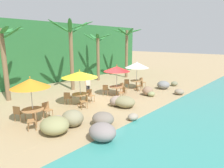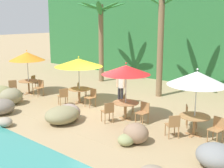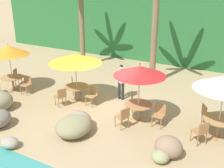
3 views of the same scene
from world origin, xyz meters
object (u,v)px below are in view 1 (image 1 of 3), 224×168
object	(u,v)px
chair_red_left	(123,92)
palm_tree_second	(71,43)
chair_yellow_seaward	(90,95)
chair_white_left	(140,85)
chair_orange_inland	(18,112)
umbrella_red	(117,69)
chair_white_seaward	(142,82)
chair_white_inland	(127,83)
dining_table_white	(136,82)
palm_tree_third	(98,50)
umbrella_white	(137,65)
palm_tree_fourth	(127,44)
chair_red_seaward	(123,87)
dining_table_orange	(33,112)
palm_tree_nearest	(3,49)
chair_red_inland	(106,89)
chair_orange_seaward	(47,109)
chair_orange_left	(34,119)
umbrella_orange	(30,83)
waiter_in_white	(88,84)
dining_table_red	(117,88)
dining_table_yellow	(80,96)
chair_yellow_left	(85,101)
chair_yellow_inland	(68,97)
umbrella_yellow	(80,74)

from	to	relation	value
chair_red_left	palm_tree_second	distance (m)	6.16
chair_yellow_seaward	chair_white_left	distance (m)	5.00
chair_orange_inland	umbrella_red	world-z (taller)	umbrella_red
chair_white_seaward	chair_white_inland	distance (m)	1.55
dining_table_white	palm_tree_third	xyz separation A→B (m)	(0.46, 5.34, 2.69)
umbrella_white	palm_tree_fourth	size ratio (longest dim) A/B	0.45
chair_yellow_seaward	chair_white_inland	bearing A→B (deg)	6.22
chair_red_seaward	chair_white_left	distance (m)	1.77
dining_table_orange	palm_tree_nearest	size ratio (longest dim) A/B	0.21
chair_red_inland	chair_yellow_seaward	bearing A→B (deg)	-170.59
palm_tree_fourth	chair_white_seaward	bearing A→B (deg)	-125.81
umbrella_red	palm_tree_nearest	distance (m)	8.01
dining_table_orange	chair_white_seaward	xyz separation A→B (m)	(10.63, 0.38, -0.10)
palm_tree_second	chair_orange_seaward	bearing A→B (deg)	-139.24
chair_red_inland	palm_tree_second	xyz separation A→B (m)	(-0.53, 3.51, 3.48)
chair_yellow_seaward	chair_white_left	bearing A→B (deg)	-10.05
dining_table_orange	palm_tree_second	size ratio (longest dim) A/B	0.19
chair_orange_left	chair_white_seaward	world-z (taller)	same
palm_tree_third	palm_tree_fourth	world-z (taller)	palm_tree_fourth
umbrella_orange	dining_table_white	distance (m)	9.90
chair_orange_seaward	umbrella_orange	bearing A→B (deg)	-171.81
waiter_in_white	palm_tree_nearest	bearing A→B (deg)	142.70
dining_table_red	palm_tree_second	world-z (taller)	palm_tree_second
chair_orange_left	palm_tree_fourth	bearing A→B (deg)	20.94
waiter_in_white	umbrella_orange	bearing A→B (deg)	-161.82
dining_table_yellow	chair_orange_left	bearing A→B (deg)	-161.09
chair_orange_inland	chair_yellow_left	bearing A→B (deg)	-14.85
chair_red_left	dining_table_orange	bearing A→B (deg)	174.33
umbrella_white	waiter_in_white	distance (m)	4.86
chair_yellow_left	umbrella_white	world-z (taller)	umbrella_white
chair_orange_inland	chair_yellow_left	distance (m)	3.85
chair_white_seaward	chair_yellow_inland	bearing A→B (deg)	174.07
umbrella_orange	chair_yellow_left	distance (m)	3.66
chair_white_seaward	palm_tree_nearest	size ratio (longest dim) A/B	0.17
umbrella_orange	chair_white_left	world-z (taller)	umbrella_orange
chair_orange_left	umbrella_yellow	size ratio (longest dim) A/B	0.37
waiter_in_white	dining_table_red	bearing A→B (deg)	-44.86
umbrella_yellow	chair_yellow_inland	xyz separation A→B (m)	(-0.59, 0.62, -1.54)
dining_table_orange	palm_tree_nearest	bearing A→B (deg)	82.01
chair_white_left	palm_tree_second	bearing A→B (deg)	127.10
dining_table_red	palm_tree_second	bearing A→B (deg)	103.63
umbrella_red	chair_red_left	size ratio (longest dim) A/B	2.78
dining_table_red	palm_tree_fourth	bearing A→B (deg)	32.76
umbrella_yellow	dining_table_yellow	xyz separation A→B (m)	(-0.00, 0.00, -1.44)
chair_orange_inland	chair_orange_left	world-z (taller)	same
umbrella_orange	waiter_in_white	xyz separation A→B (m)	(5.24, 1.72, -1.13)
chair_yellow_seaward	palm_tree_second	world-z (taller)	palm_tree_second
umbrella_white	chair_white_inland	size ratio (longest dim) A/B	2.85
dining_table_yellow	waiter_in_white	xyz separation A→B (m)	(1.69, 1.17, 0.37)
umbrella_orange	chair_red_seaward	xyz separation A→B (m)	(7.65, 0.24, -1.60)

